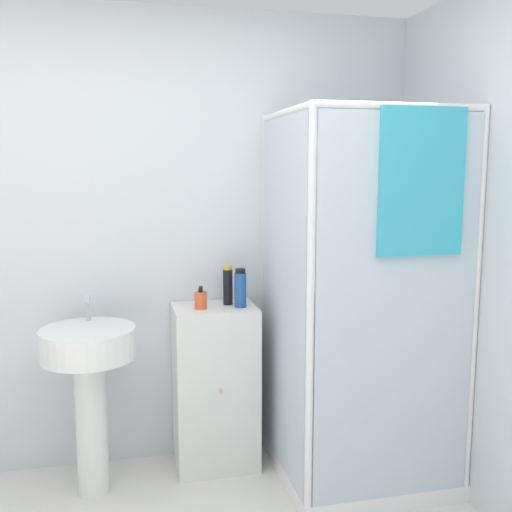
# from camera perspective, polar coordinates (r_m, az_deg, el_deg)

# --- Properties ---
(wall_back) EXTENTS (6.40, 0.06, 2.50)m
(wall_back) POSITION_cam_1_polar(r_m,az_deg,el_deg) (3.36, -13.20, 1.30)
(wall_back) COLOR silver
(wall_back) RESTS_ON ground_plane
(shower_enclosure) EXTENTS (0.86, 0.89, 1.94)m
(shower_enclosure) POSITION_cam_1_polar(r_m,az_deg,el_deg) (3.23, 9.39, -11.62)
(shower_enclosure) COLOR white
(shower_enclosure) RESTS_ON ground_plane
(vanity_cabinet) EXTENTS (0.45, 0.36, 0.91)m
(vanity_cabinet) POSITION_cam_1_polar(r_m,az_deg,el_deg) (3.39, -3.93, -12.31)
(vanity_cabinet) COLOR silver
(vanity_cabinet) RESTS_ON ground_plane
(sink) EXTENTS (0.47, 0.47, 1.00)m
(sink) POSITION_cam_1_polar(r_m,az_deg,el_deg) (3.16, -15.63, -10.60)
(sink) COLOR white
(sink) RESTS_ON ground_plane
(soap_dispenser) EXTENTS (0.07, 0.07, 0.12)m
(soap_dispenser) POSITION_cam_1_polar(r_m,az_deg,el_deg) (3.20, -5.32, -4.18)
(soap_dispenser) COLOR #E5562D
(soap_dispenser) RESTS_ON vanity_cabinet
(shampoo_bottle_tall_black) EXTENTS (0.05, 0.05, 0.22)m
(shampoo_bottle_tall_black) POSITION_cam_1_polar(r_m,az_deg,el_deg) (3.28, -2.73, -2.82)
(shampoo_bottle_tall_black) COLOR black
(shampoo_bottle_tall_black) RESTS_ON vanity_cabinet
(shampoo_bottle_blue) EXTENTS (0.06, 0.06, 0.21)m
(shampoo_bottle_blue) POSITION_cam_1_polar(r_m,az_deg,el_deg) (3.22, -1.52, -3.11)
(shampoo_bottle_blue) COLOR #1E4C93
(shampoo_bottle_blue) RESTS_ON vanity_cabinet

